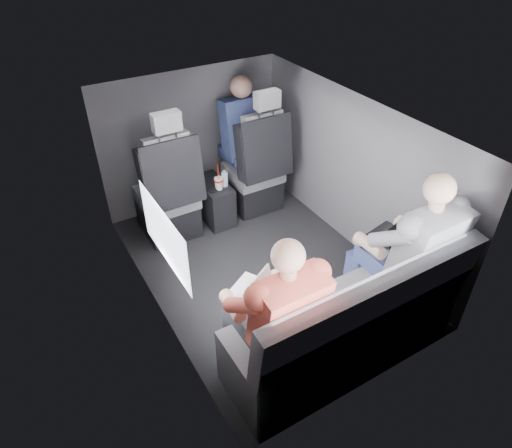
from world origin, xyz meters
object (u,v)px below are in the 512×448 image
water_bottle (225,179)px  laptop_black (392,235)px  rear_bench (346,328)px  passenger_rear_left (275,313)px  front_seat_right (256,173)px  passenger_front_right (242,129)px  passenger_rear_right (408,250)px  soda_cup (219,183)px  center_console (214,201)px  front_seat_left (169,198)px  laptop_white (252,292)px

water_bottle → laptop_black: laptop_black is taller
rear_bench → passenger_rear_left: passenger_rear_left is taller
front_seat_right → water_bottle: 0.39m
laptop_black → passenger_front_right: 1.87m
rear_bench → passenger_rear_right: 0.67m
water_bottle → passenger_rear_left: 1.83m
rear_bench → passenger_rear_left: 0.60m
rear_bench → passenger_rear_right: passenger_rear_right is taller
water_bottle → passenger_rear_right: (0.49, -1.73, 0.18)m
soda_cup → rear_bench: bearing=-90.1°
center_console → laptop_black: size_ratio=1.45×
center_console → soda_cup: soda_cup is taller
front_seat_left → front_seat_right: same height
rear_bench → soda_cup: bearing=89.9°
passenger_rear_right → passenger_front_right: passenger_rear_right is taller
rear_bench → soda_cup: (0.00, 1.82, 0.16)m
front_seat_left → center_console: bearing=5.1°
center_console → water_bottle: 0.31m
front_seat_right → center_console: (-0.45, 0.04, -0.20)m
front_seat_left → laptop_black: (1.07, -1.60, 0.23)m
soda_cup → water_bottle: (0.07, 0.01, 0.01)m
rear_bench → laptop_white: size_ratio=3.93×
passenger_rear_right → passenger_rear_left: bearing=179.9°
rear_bench → passenger_front_right: bearing=78.3°
laptop_white → passenger_front_right: 2.09m
laptop_white → passenger_front_right: (0.97, 1.85, 0.13)m
laptop_black → laptop_white: bearing=179.8°
front_seat_right → passenger_front_right: size_ratio=1.50×
center_console → laptop_black: (0.62, -1.64, 0.43)m
front_seat_left → rear_bench: front_seat_left is taller
laptop_black → passenger_rear_left: (-1.12, -0.21, 0.00)m
rear_bench → laptop_black: (0.62, 0.30, 0.32)m
rear_bench → water_bottle: (0.07, 1.83, 0.17)m
front_seat_left → passenger_front_right: bearing=16.1°
rear_bench → water_bottle: size_ratio=9.66×
center_console → water_bottle: (0.07, -0.11, 0.28)m
front_seat_right → laptop_black: front_seat_right is taller
passenger_front_right → center_console: bearing=-153.9°
laptop_white → passenger_rear_left: bearing=-83.4°
water_bottle → passenger_front_right: passenger_front_right is taller
laptop_black → front_seat_left: bearing=123.8°
center_console → laptop_black: laptop_black is taller
passenger_rear_left → passenger_front_right: 2.27m
laptop_black → passenger_rear_left: size_ratio=0.27×
front_seat_right → rear_bench: (-0.45, -1.90, -0.09)m
front_seat_right → passenger_rear_left: 2.05m
passenger_front_right → front_seat_right: bearing=-89.0°
front_seat_right → passenger_rear_left: bearing=-117.7°
front_seat_left → passenger_rear_right: passenger_rear_right is taller
passenger_rear_left → passenger_rear_right: size_ratio=0.95×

